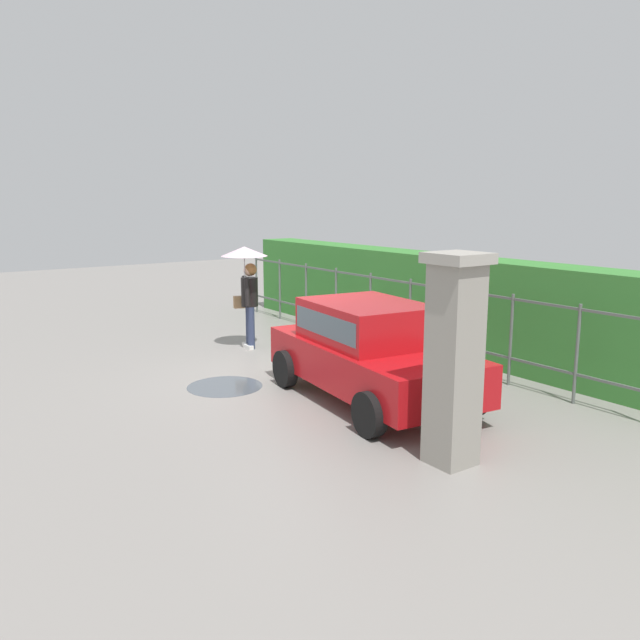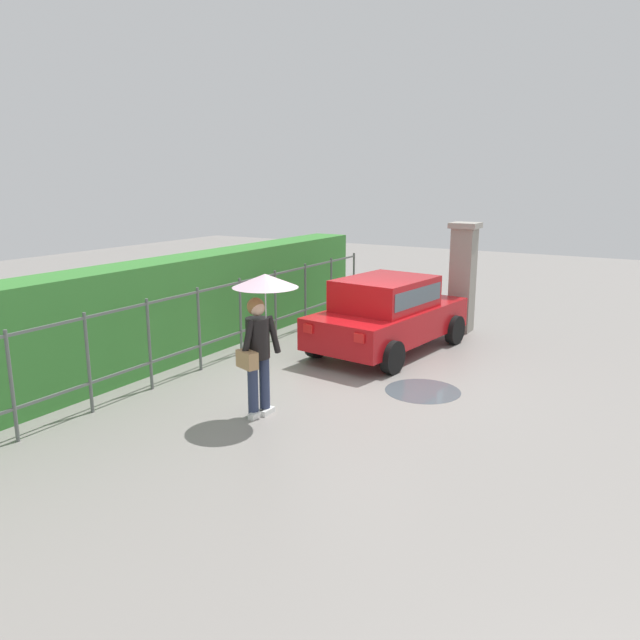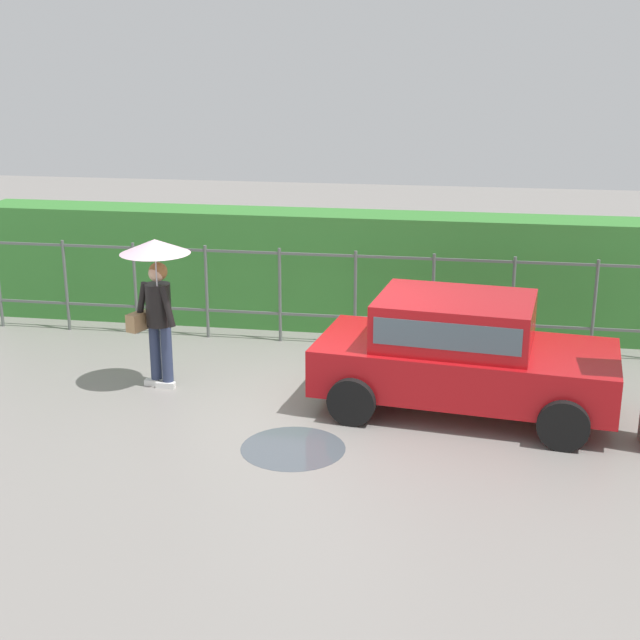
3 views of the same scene
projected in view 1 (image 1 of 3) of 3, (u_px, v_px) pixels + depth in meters
ground_plane at (290, 377)px, 10.82m from camera, size 40.00×40.00×0.00m
car at (370, 348)px, 9.47m from camera, size 3.89×2.22×1.48m
pedestrian at (247, 275)px, 12.64m from camera, size 0.92×0.92×2.07m
gate_pillar at (454, 358)px, 7.08m from camera, size 0.60×0.60×2.42m
fence_section at (389, 310)px, 12.59m from camera, size 10.70×0.05×1.50m
hedge_row at (424, 299)px, 13.11m from camera, size 11.65×0.90×1.90m
puddle_near at (225, 386)px, 10.27m from camera, size 1.22×1.22×0.00m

